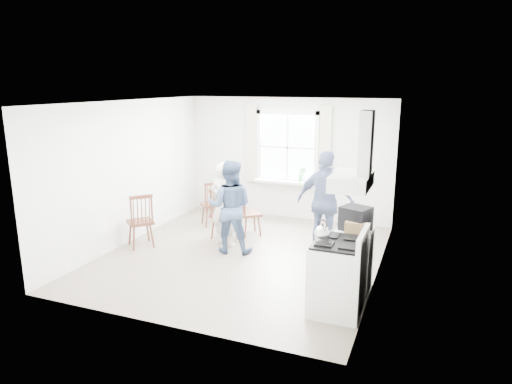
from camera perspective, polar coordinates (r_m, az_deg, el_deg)
name	(u,v)px	position (r m, az deg, el deg)	size (l,w,h in m)	color
room_shell	(242,182)	(7.57, -1.74, 1.30)	(4.62, 5.12, 2.64)	gray
window_assembly	(287,152)	(9.80, 3.91, 5.05)	(1.88, 0.24, 1.70)	white
range_hood	(356,168)	(5.60, 12.43, 2.92)	(0.45, 0.76, 0.94)	white
shelf_unit	(226,195)	(10.40, -3.75, -0.42)	(0.40, 0.30, 0.80)	slate
gas_stove	(338,276)	(6.04, 10.22, -10.28)	(0.68, 0.76, 1.12)	white
kettle	(322,234)	(5.82, 8.27, -5.19)	(0.20, 0.20, 0.29)	silver
low_cabinet	(353,260)	(6.68, 12.01, -8.30)	(0.50, 0.55, 0.90)	white
stereo_stack	(356,218)	(6.48, 12.34, -3.25)	(0.46, 0.44, 0.33)	black
cardboard_box	(355,228)	(6.35, 12.23, -4.37)	(0.26, 0.18, 0.17)	olive
windsor_chair_a	(213,199)	(9.38, -5.41, -0.88)	(0.55, 0.55, 0.95)	#4C2518
windsor_chair_b	(220,210)	(8.51, -4.53, -2.20)	(0.53, 0.52, 0.99)	#4C2518
windsor_chair_c	(141,215)	(8.34, -14.17, -2.83)	(0.59, 0.59, 1.00)	#4C2518
person_left	(224,204)	(8.21, -3.96, -1.53)	(0.56, 0.56, 1.55)	white
person_mid	(230,207)	(7.88, -3.26, -1.85)	(0.79, 0.79, 1.63)	#43587C
person_right	(326,203)	(7.92, 8.71, -1.31)	(1.05, 1.05, 1.79)	navy
potted_plant	(302,175)	(9.69, 5.74, 2.19)	(0.17, 0.17, 0.31)	#34763D
windsor_chair_d	(245,207)	(8.79, -1.36, -1.90)	(0.54, 0.54, 0.92)	#4C2518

